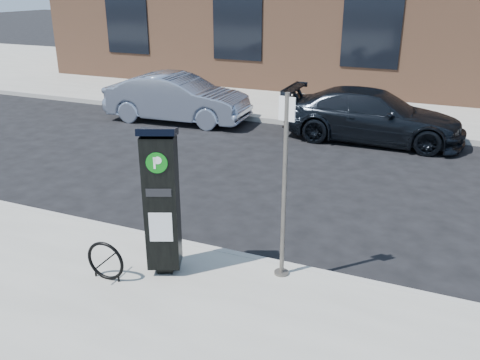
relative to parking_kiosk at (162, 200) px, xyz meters
The scene contains 9 objects.
ground 1.62m from the parking_kiosk, 60.09° to the left, with size 120.00×120.00×0.00m, color black.
sidewalk_far 14.93m from the parking_kiosk, 88.06° to the left, with size 60.00×12.00×0.15m, color gray.
curb_near 1.55m from the parking_kiosk, 59.52° to the left, with size 60.00×0.12×0.16m, color #9E9B93.
curb_far 8.99m from the parking_kiosk, 86.76° to the left, with size 60.00×0.12×0.16m, color #9E9B93.
parking_kiosk is the anchor object (origin of this frame).
sign_pole 1.68m from the parking_kiosk, 20.15° to the left, with size 0.23×0.21×2.61m.
bike_rack 1.17m from the parking_kiosk, 140.23° to the right, with size 0.59×0.07×0.59m.
car_silver 9.11m from the parking_kiosk, 118.77° to the left, with size 1.54×4.42×1.46m, color #7F8BA2.
car_dark 8.40m from the parking_kiosk, 79.67° to the left, with size 1.94×4.77×1.38m, color black.
Camera 1 is at (3.01, -6.31, 4.04)m, focal length 38.00 mm.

